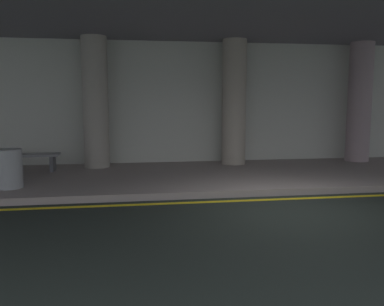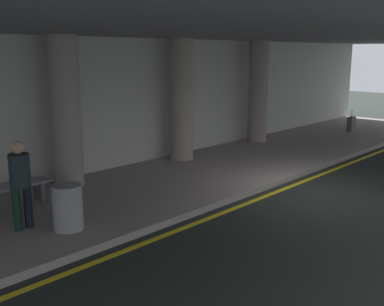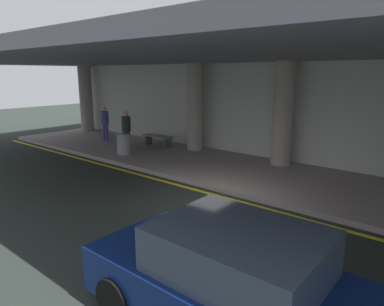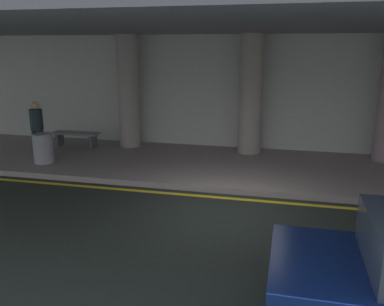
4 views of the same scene
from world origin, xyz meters
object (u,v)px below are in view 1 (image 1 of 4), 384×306
(support_column_left_mid, at_px, (96,103))
(support_column_center, at_px, (234,103))
(bench_metal, at_px, (28,159))
(support_column_right_mid, at_px, (359,103))
(trash_bin_steel, at_px, (9,169))

(support_column_left_mid, bearing_deg, support_column_center, 0.00)
(bench_metal, bearing_deg, support_column_center, 5.20)
(support_column_right_mid, distance_m, bench_metal, 9.88)
(trash_bin_steel, bearing_deg, support_column_center, 24.29)
(support_column_center, xyz_separation_m, support_column_right_mid, (4.00, 0.00, 0.00))
(bench_metal, xyz_separation_m, trash_bin_steel, (0.09, -2.03, 0.07))
(support_column_center, bearing_deg, bench_metal, -174.80)
(support_column_right_mid, height_order, trash_bin_steel, support_column_right_mid)
(support_column_left_mid, height_order, support_column_center, same)
(support_column_center, relative_size, trash_bin_steel, 4.29)
(support_column_left_mid, bearing_deg, trash_bin_steel, -123.02)
(support_column_center, height_order, bench_metal, support_column_center)
(support_column_left_mid, relative_size, support_column_right_mid, 1.00)
(support_column_center, distance_m, trash_bin_steel, 6.37)
(support_column_left_mid, bearing_deg, support_column_right_mid, 0.00)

